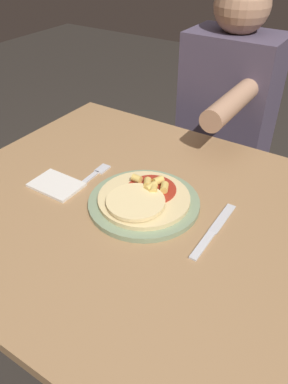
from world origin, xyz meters
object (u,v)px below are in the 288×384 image
(dining_table, at_px, (134,239))
(knife, at_px, (213,231))
(plate, at_px, (144,202))
(person_diner, at_px, (226,121))
(fork, at_px, (91,177))
(pizza, at_px, (143,198))

(dining_table, xyz_separation_m, knife, (0.21, 0.02, 0.12))
(plate, relative_size, knife, 1.29)
(plate, distance_m, knife, 0.19)
(knife, bearing_deg, person_diner, 110.11)
(fork, distance_m, knife, 0.38)
(plate, xyz_separation_m, knife, (0.19, 0.00, -0.00))
(pizza, height_order, person_diner, person_diner)
(plate, xyz_separation_m, person_diner, (-0.06, 0.69, -0.07))
(dining_table, relative_size, fork, 5.81)
(knife, bearing_deg, pizza, -178.37)
(plate, height_order, person_diner, person_diner)
(dining_table, bearing_deg, pizza, 23.55)
(dining_table, bearing_deg, fork, 168.68)
(plate, bearing_deg, pizza, -91.61)
(pizza, bearing_deg, person_diner, 95.03)
(pizza, bearing_deg, dining_table, -156.45)
(plate, xyz_separation_m, pizza, (-0.00, -0.00, 0.02))
(pizza, xyz_separation_m, knife, (0.19, 0.01, -0.02))
(fork, xyz_separation_m, person_diner, (0.13, 0.67, -0.07))
(knife, bearing_deg, fork, 177.36)
(dining_table, relative_size, knife, 4.64)
(plate, distance_m, fork, 0.19)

